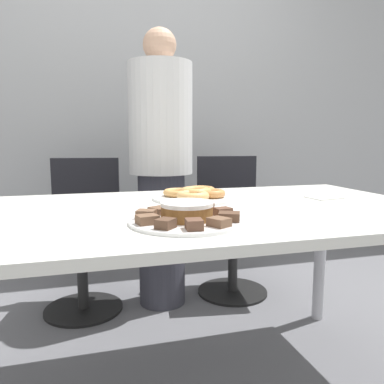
# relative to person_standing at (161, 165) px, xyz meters

# --- Properties ---
(wall_back) EXTENTS (8.00, 0.05, 2.60)m
(wall_back) POSITION_rel_person_standing_xyz_m (-0.08, 0.72, 0.47)
(wall_back) COLOR #A8AAAD
(wall_back) RESTS_ON ground_plane
(table) EXTENTS (1.83, 0.97, 0.73)m
(table) POSITION_rel_person_standing_xyz_m (-0.08, -0.86, -0.17)
(table) COLOR silver
(table) RESTS_ON ground_plane
(person_standing) EXTENTS (0.36, 0.36, 1.58)m
(person_standing) POSITION_rel_person_standing_xyz_m (0.00, 0.00, 0.00)
(person_standing) COLOR #383842
(person_standing) RESTS_ON ground_plane
(office_chair_left) EXTENTS (0.51, 0.51, 0.86)m
(office_chair_left) POSITION_rel_person_standing_xyz_m (-0.45, 0.07, -0.43)
(office_chair_left) COLOR black
(office_chair_left) RESTS_ON ground_plane
(office_chair_right) EXTENTS (0.50, 0.50, 0.86)m
(office_chair_right) POSITION_rel_person_standing_xyz_m (0.47, 0.07, -0.43)
(office_chair_right) COLOR black
(office_chair_right) RESTS_ON ground_plane
(plate_cake) EXTENTS (0.34, 0.34, 0.01)m
(plate_cake) POSITION_rel_person_standing_xyz_m (-0.14, -1.08, -0.09)
(plate_cake) COLOR white
(plate_cake) RESTS_ON table
(plate_donuts) EXTENTS (0.35, 0.35, 0.01)m
(plate_donuts) POSITION_rel_person_standing_xyz_m (0.01, -0.67, -0.09)
(plate_donuts) COLOR white
(plate_donuts) RESTS_ON table
(frosted_cake) EXTENTS (0.15, 0.15, 0.05)m
(frosted_cake) POSITION_rel_person_standing_xyz_m (-0.14, -1.08, -0.06)
(frosted_cake) COLOR brown
(frosted_cake) RESTS_ON plate_cake
(lamington_0) EXTENTS (0.08, 0.07, 0.02)m
(lamington_0) POSITION_rel_person_standing_xyz_m (-0.02, -1.13, -0.07)
(lamington_0) COLOR #513828
(lamington_0) RESTS_ON plate_cake
(lamington_1) EXTENTS (0.06, 0.05, 0.02)m
(lamington_1) POSITION_rel_person_standing_xyz_m (-0.02, -1.06, -0.07)
(lamington_1) COLOR brown
(lamington_1) RESTS_ON plate_cake
(lamington_2) EXTENTS (0.07, 0.07, 0.03)m
(lamington_2) POSITION_rel_person_standing_xyz_m (-0.05, -0.99, -0.07)
(lamington_2) COLOR brown
(lamington_2) RESTS_ON plate_cake
(lamington_3) EXTENTS (0.04, 0.05, 0.02)m
(lamington_3) POSITION_rel_person_standing_xyz_m (-0.12, -0.96, -0.08)
(lamington_3) COLOR brown
(lamington_3) RESTS_ON plate_cake
(lamington_4) EXTENTS (0.07, 0.08, 0.02)m
(lamington_4) POSITION_rel_person_standing_xyz_m (-0.20, -0.98, -0.08)
(lamington_4) COLOR brown
(lamington_4) RESTS_ON plate_cake
(lamington_5) EXTENTS (0.07, 0.06, 0.02)m
(lamington_5) POSITION_rel_person_standing_xyz_m (-0.25, -1.03, -0.07)
(lamington_5) COLOR brown
(lamington_5) RESTS_ON plate_cake
(lamington_6) EXTENTS (0.07, 0.06, 0.02)m
(lamington_6) POSITION_rel_person_standing_xyz_m (-0.25, -1.11, -0.07)
(lamington_6) COLOR brown
(lamington_6) RESTS_ON plate_cake
(lamington_7) EXTENTS (0.06, 0.06, 0.03)m
(lamington_7) POSITION_rel_person_standing_xyz_m (-0.22, -1.17, -0.07)
(lamington_7) COLOR #513828
(lamington_7) RESTS_ON plate_cake
(lamington_8) EXTENTS (0.05, 0.05, 0.03)m
(lamington_8) POSITION_rel_person_standing_xyz_m (-0.15, -1.20, -0.07)
(lamington_8) COLOR brown
(lamington_8) RESTS_ON plate_cake
(lamington_9) EXTENTS (0.07, 0.07, 0.02)m
(lamington_9) POSITION_rel_person_standing_xyz_m (-0.07, -1.19, -0.07)
(lamington_9) COLOR brown
(lamington_9) RESTS_ON plate_cake
(donut_0) EXTENTS (0.13, 0.13, 0.04)m
(donut_0) POSITION_rel_person_standing_xyz_m (0.01, -0.67, -0.07)
(donut_0) COLOR tan
(donut_0) RESTS_ON plate_donuts
(donut_1) EXTENTS (0.12, 0.12, 0.03)m
(donut_1) POSITION_rel_person_standing_xyz_m (-0.05, -0.63, -0.07)
(donut_1) COLOR tan
(donut_1) RESTS_ON plate_donuts
(donut_2) EXTENTS (0.13, 0.13, 0.03)m
(donut_2) POSITION_rel_person_standing_xyz_m (-0.02, -0.75, -0.07)
(donut_2) COLOR #E5AD66
(donut_2) RESTS_ON plate_donuts
(donut_3) EXTENTS (0.11, 0.11, 0.03)m
(donut_3) POSITION_rel_person_standing_xyz_m (0.07, -0.70, -0.07)
(donut_3) COLOR #C68447
(donut_3) RESTS_ON plate_donuts
(donut_4) EXTENTS (0.12, 0.12, 0.03)m
(donut_4) POSITION_rel_person_standing_xyz_m (0.06, -0.59, -0.07)
(donut_4) COLOR #D18E4C
(donut_4) RESTS_ON plate_donuts
(napkin) EXTENTS (0.14, 0.12, 0.01)m
(napkin) POSITION_rel_person_standing_xyz_m (0.53, -0.79, -0.09)
(napkin) COLOR white
(napkin) RESTS_ON table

